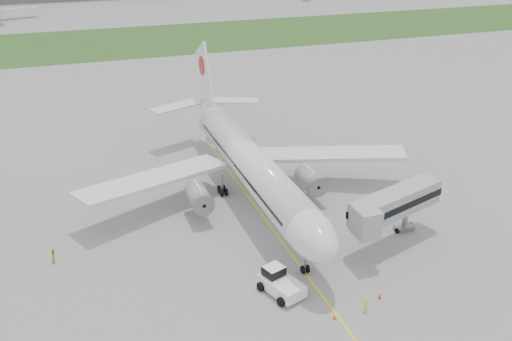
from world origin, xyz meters
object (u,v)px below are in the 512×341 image
object	(u,v)px
jet_bridge	(391,206)
airliner	(248,161)
pushback_tug	(280,282)
ground_crew_near	(365,304)

from	to	relation	value
jet_bridge	airliner	bearing A→B (deg)	107.20
airliner	pushback_tug	world-z (taller)	airliner
airliner	pushback_tug	size ratio (longest dim) A/B	9.55
ground_crew_near	jet_bridge	bearing A→B (deg)	-173.42
pushback_tug	jet_bridge	bearing A→B (deg)	-2.23
pushback_tug	airliner	bearing A→B (deg)	60.84
pushback_tug	jet_bridge	size ratio (longest dim) A/B	0.40
jet_bridge	ground_crew_near	world-z (taller)	jet_bridge
airliner	jet_bridge	distance (m)	21.17
airliner	ground_crew_near	bearing A→B (deg)	-83.92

